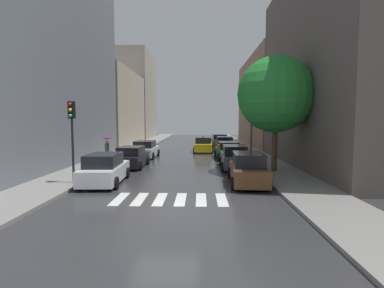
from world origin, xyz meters
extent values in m
cube|color=#323234|center=(0.00, 24.00, -0.02)|extent=(28.00, 72.00, 0.04)
cube|color=gray|center=(-6.50, 24.00, 0.07)|extent=(3.00, 72.00, 0.15)
cube|color=gray|center=(6.50, 24.00, 0.07)|extent=(3.00, 72.00, 0.15)
cube|color=silver|center=(-2.25, 1.50, 0.01)|extent=(0.45, 2.20, 0.01)
cube|color=silver|center=(-1.35, 1.50, 0.01)|extent=(0.45, 2.20, 0.01)
cube|color=silver|center=(-0.45, 1.50, 0.01)|extent=(0.45, 2.20, 0.01)
cube|color=silver|center=(0.45, 1.50, 0.01)|extent=(0.45, 2.20, 0.01)
cube|color=silver|center=(1.35, 1.50, 0.01)|extent=(0.45, 2.20, 0.01)
cube|color=silver|center=(2.25, 1.50, 0.01)|extent=(0.45, 2.20, 0.01)
cube|color=slate|center=(-11.00, 10.94, 9.22)|extent=(6.00, 21.32, 18.45)
cube|color=#B2A38C|center=(-11.00, 30.45, 5.10)|extent=(6.00, 16.05, 10.20)
cube|color=#9E9384|center=(-11.00, 45.67, 7.99)|extent=(6.00, 12.53, 15.99)
cube|color=#564C47|center=(11.00, 11.09, 7.33)|extent=(6.00, 18.58, 14.67)
cube|color=#8C6B56|center=(11.00, 30.98, 6.02)|extent=(6.00, 20.55, 12.03)
cube|color=silver|center=(-3.93, 4.77, 0.58)|extent=(2.04, 4.56, 0.81)
cube|color=black|center=(-3.91, 4.55, 1.32)|extent=(1.73, 2.53, 0.66)
cylinder|color=black|center=(-4.91, 6.21, 0.32)|extent=(0.25, 0.65, 0.64)
cylinder|color=black|center=(-3.08, 6.29, 0.32)|extent=(0.25, 0.65, 0.64)
cylinder|color=black|center=(-4.77, 3.26, 0.32)|extent=(0.25, 0.65, 0.64)
cylinder|color=black|center=(-2.94, 3.34, 0.32)|extent=(0.25, 0.65, 0.64)
cube|color=black|center=(-3.74, 10.37, 0.55)|extent=(1.90, 4.09, 0.75)
cube|color=black|center=(-3.74, 10.17, 1.24)|extent=(1.65, 2.26, 0.62)
cylinder|color=black|center=(-4.62, 11.73, 0.32)|extent=(0.23, 0.64, 0.64)
cylinder|color=black|center=(-2.80, 11.69, 0.32)|extent=(0.23, 0.64, 0.64)
cylinder|color=black|center=(-4.67, 9.05, 0.32)|extent=(0.23, 0.64, 0.64)
cylinder|color=black|center=(-2.85, 9.02, 0.32)|extent=(0.23, 0.64, 0.64)
cube|color=silver|center=(-3.78, 16.17, 0.56)|extent=(2.01, 4.28, 0.77)
cube|color=black|center=(-3.79, 15.96, 1.26)|extent=(1.73, 2.37, 0.63)
cylinder|color=black|center=(-4.69, 17.59, 0.32)|extent=(0.24, 0.65, 0.64)
cylinder|color=black|center=(-2.80, 17.54, 0.32)|extent=(0.24, 0.65, 0.64)
cylinder|color=black|center=(-4.77, 14.80, 0.32)|extent=(0.24, 0.65, 0.64)
cylinder|color=black|center=(-2.88, 14.75, 0.32)|extent=(0.24, 0.65, 0.64)
cube|color=brown|center=(3.90, 4.88, 0.60)|extent=(1.97, 4.63, 0.85)
cube|color=black|center=(3.89, 4.65, 1.37)|extent=(1.67, 2.57, 0.69)
cylinder|color=black|center=(3.08, 6.42, 0.32)|extent=(0.25, 0.65, 0.64)
cylinder|color=black|center=(4.85, 6.34, 0.32)|extent=(0.25, 0.65, 0.64)
cylinder|color=black|center=(2.95, 3.41, 0.32)|extent=(0.25, 0.65, 0.64)
cylinder|color=black|center=(4.72, 3.33, 0.32)|extent=(0.25, 0.65, 0.64)
cube|color=#474C51|center=(3.77, 10.14, 0.59)|extent=(1.85, 4.38, 0.82)
cube|color=black|center=(3.77, 9.92, 1.33)|extent=(1.61, 2.42, 0.67)
cylinder|color=black|center=(2.90, 11.59, 0.32)|extent=(0.23, 0.64, 0.64)
cylinder|color=black|center=(4.68, 11.57, 0.32)|extent=(0.23, 0.64, 0.64)
cylinder|color=black|center=(2.86, 8.72, 0.32)|extent=(0.23, 0.64, 0.64)
cylinder|color=black|center=(4.64, 8.69, 0.32)|extent=(0.23, 0.64, 0.64)
cube|color=#0C4C2D|center=(3.77, 15.47, 0.55)|extent=(2.10, 4.53, 0.75)
cube|color=black|center=(3.78, 15.25, 1.24)|extent=(1.78, 2.52, 0.62)
cylinder|color=black|center=(2.76, 16.89, 0.32)|extent=(0.25, 0.65, 0.64)
cylinder|color=black|center=(4.65, 16.98, 0.32)|extent=(0.25, 0.65, 0.64)
cylinder|color=black|center=(2.90, 13.96, 0.32)|extent=(0.25, 0.65, 0.64)
cylinder|color=black|center=(4.79, 14.05, 0.32)|extent=(0.25, 0.65, 0.64)
cube|color=black|center=(3.97, 21.55, 0.59)|extent=(1.97, 4.14, 0.82)
cube|color=black|center=(3.97, 21.34, 1.33)|extent=(1.71, 2.29, 0.67)
cylinder|color=black|center=(3.06, 22.92, 0.32)|extent=(0.23, 0.64, 0.64)
cylinder|color=black|center=(4.95, 22.88, 0.32)|extent=(0.23, 0.64, 0.64)
cylinder|color=black|center=(3.00, 20.21, 0.32)|extent=(0.23, 0.64, 0.64)
cylinder|color=black|center=(4.89, 20.18, 0.32)|extent=(0.23, 0.64, 0.64)
cube|color=brown|center=(3.79, 27.92, 0.57)|extent=(2.14, 4.80, 0.79)
cube|color=black|center=(3.80, 27.68, 1.30)|extent=(1.81, 2.67, 0.65)
cylinder|color=black|center=(2.76, 29.43, 0.32)|extent=(0.25, 0.65, 0.64)
cylinder|color=black|center=(4.68, 29.52, 0.32)|extent=(0.25, 0.65, 0.64)
cylinder|color=black|center=(2.91, 26.32, 0.32)|extent=(0.25, 0.65, 0.64)
cylinder|color=black|center=(4.82, 26.41, 0.32)|extent=(0.25, 0.65, 0.64)
cube|color=yellow|center=(1.62, 21.29, 0.57)|extent=(1.88, 4.65, 0.80)
cube|color=black|center=(1.62, 21.06, 1.30)|extent=(1.64, 2.56, 0.65)
cube|color=#F2EDCC|center=(1.62, 21.06, 1.72)|extent=(0.20, 0.36, 0.18)
cylinder|color=black|center=(0.71, 22.83, 0.32)|extent=(0.22, 0.64, 0.64)
cylinder|color=black|center=(2.56, 22.82, 0.32)|extent=(0.22, 0.64, 0.64)
cylinder|color=black|center=(0.69, 19.77, 0.32)|extent=(0.22, 0.64, 0.64)
cylinder|color=black|center=(2.54, 19.76, 0.32)|extent=(0.22, 0.64, 0.64)
cylinder|color=black|center=(-6.34, 12.86, 0.54)|extent=(0.28, 0.28, 0.79)
cylinder|color=#38513D|center=(-6.34, 12.86, 1.25)|extent=(0.36, 0.36, 0.62)
sphere|color=tan|center=(-6.34, 12.86, 1.68)|extent=(0.25, 0.25, 0.25)
cone|color=#8C1E8C|center=(-6.34, 12.86, 1.97)|extent=(1.01, 1.01, 0.20)
cylinder|color=#333338|center=(-6.34, 12.86, 1.61)|extent=(0.02, 0.02, 0.72)
cylinder|color=#513823|center=(6.16, 8.27, 1.59)|extent=(0.36, 0.36, 2.88)
sphere|color=#247C30|center=(6.16, 8.27, 5.13)|extent=(4.94, 4.94, 4.94)
cylinder|color=black|center=(-5.45, 4.24, 1.85)|extent=(0.12, 0.12, 3.40)
cube|color=black|center=(-5.45, 4.24, 4.00)|extent=(0.30, 0.30, 0.90)
sphere|color=red|center=(-5.45, 4.06, 4.30)|extent=(0.18, 0.18, 0.18)
sphere|color=#F2A519|center=(-5.45, 4.06, 4.00)|extent=(0.18, 0.18, 0.18)
sphere|color=green|center=(-5.45, 4.06, 3.70)|extent=(0.18, 0.18, 0.18)
cylinder|color=#595B60|center=(5.55, 13.69, 3.66)|extent=(0.16, 0.16, 7.01)
ellipsoid|color=beige|center=(5.55, 13.69, 7.31)|extent=(0.60, 0.28, 0.24)
camera|label=1|loc=(1.30, -11.36, 3.47)|focal=28.02mm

